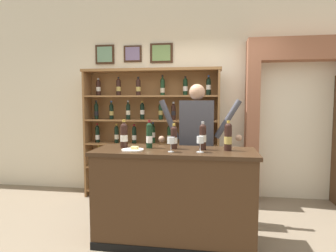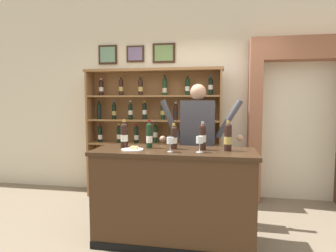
{
  "view_description": "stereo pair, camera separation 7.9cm",
  "coord_description": "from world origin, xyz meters",
  "px_view_note": "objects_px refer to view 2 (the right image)",
  "views": [
    {
      "loc": [
        0.31,
        -3.0,
        1.51
      ],
      "look_at": [
        -0.17,
        0.12,
        1.25
      ],
      "focal_mm": 31.1,
      "sensor_mm": 36.0,
      "label": 1
    },
    {
      "loc": [
        0.39,
        -2.99,
        1.51
      ],
      "look_at": [
        -0.17,
        0.12,
        1.25
      ],
      "focal_mm": 31.1,
      "sensor_mm": 36.0,
      "label": 2
    }
  ],
  "objects_px": {
    "tasting_bottle_prosecco": "(149,135)",
    "tasting_bottle_vin_santo": "(174,137)",
    "tasting_bottle_riserva": "(203,136)",
    "tasting_counter": "(174,196)",
    "wine_shelf": "(154,131)",
    "tasting_bottle_rosso": "(124,135)",
    "wine_glass_center": "(200,141)",
    "tasting_bottle_brunello": "(228,137)",
    "wine_glass_left": "(170,141)",
    "cheese_plate": "(133,149)",
    "shopkeeper": "(198,137)"
  },
  "relations": [
    {
      "from": "tasting_bottle_prosecco",
      "to": "tasting_bottle_vin_santo",
      "type": "height_order",
      "value": "tasting_bottle_prosecco"
    },
    {
      "from": "tasting_bottle_vin_santo",
      "to": "tasting_bottle_riserva",
      "type": "height_order",
      "value": "tasting_bottle_riserva"
    },
    {
      "from": "tasting_counter",
      "to": "tasting_bottle_riserva",
      "type": "xyz_separation_m",
      "value": [
        0.29,
        0.05,
        0.65
      ]
    },
    {
      "from": "tasting_counter",
      "to": "tasting_bottle_riserva",
      "type": "bearing_deg",
      "value": 9.12
    },
    {
      "from": "wine_shelf",
      "to": "tasting_bottle_vin_santo",
      "type": "xyz_separation_m",
      "value": [
        0.53,
        -1.37,
        0.08
      ]
    },
    {
      "from": "tasting_bottle_rosso",
      "to": "tasting_counter",
      "type": "bearing_deg",
      "value": -6.59
    },
    {
      "from": "tasting_counter",
      "to": "tasting_bottle_rosso",
      "type": "xyz_separation_m",
      "value": [
        -0.57,
        0.07,
        0.64
      ]
    },
    {
      "from": "tasting_bottle_vin_santo",
      "to": "tasting_bottle_rosso",
      "type": "bearing_deg",
      "value": 179.68
    },
    {
      "from": "tasting_bottle_rosso",
      "to": "wine_glass_center",
      "type": "xyz_separation_m",
      "value": [
        0.84,
        -0.17,
        -0.03
      ]
    },
    {
      "from": "tasting_counter",
      "to": "tasting_bottle_prosecco",
      "type": "relative_size",
      "value": 5.53
    },
    {
      "from": "tasting_bottle_brunello",
      "to": "wine_glass_left",
      "type": "xyz_separation_m",
      "value": [
        -0.57,
        -0.17,
        -0.04
      ]
    },
    {
      "from": "tasting_bottle_prosecco",
      "to": "tasting_bottle_riserva",
      "type": "relative_size",
      "value": 1.03
    },
    {
      "from": "tasting_bottle_rosso",
      "to": "wine_glass_center",
      "type": "relative_size",
      "value": 1.91
    },
    {
      "from": "wine_glass_left",
      "to": "cheese_plate",
      "type": "distance_m",
      "value": 0.42
    },
    {
      "from": "tasting_bottle_vin_santo",
      "to": "tasting_bottle_riserva",
      "type": "bearing_deg",
      "value": -2.8
    },
    {
      "from": "wine_shelf",
      "to": "tasting_bottle_riserva",
      "type": "xyz_separation_m",
      "value": [
        0.84,
        -1.38,
        0.09
      ]
    },
    {
      "from": "tasting_bottle_vin_santo",
      "to": "wine_glass_center",
      "type": "height_order",
      "value": "tasting_bottle_vin_santo"
    },
    {
      "from": "tasting_counter",
      "to": "wine_glass_left",
      "type": "relative_size",
      "value": 11.28
    },
    {
      "from": "shopkeeper",
      "to": "tasting_bottle_riserva",
      "type": "xyz_separation_m",
      "value": [
        0.09,
        -0.58,
        0.08
      ]
    },
    {
      "from": "shopkeeper",
      "to": "tasting_counter",
      "type": "bearing_deg",
      "value": -107.88
    },
    {
      "from": "tasting_bottle_riserva",
      "to": "tasting_bottle_brunello",
      "type": "height_order",
      "value": "tasting_bottle_brunello"
    },
    {
      "from": "tasting_bottle_vin_santo",
      "to": "wine_glass_center",
      "type": "xyz_separation_m",
      "value": [
        0.29,
        -0.17,
        -0.01
      ]
    },
    {
      "from": "shopkeeper",
      "to": "tasting_bottle_vin_santo",
      "type": "xyz_separation_m",
      "value": [
        -0.21,
        -0.56,
        0.06
      ]
    },
    {
      "from": "tasting_bottle_vin_santo",
      "to": "cheese_plate",
      "type": "bearing_deg",
      "value": -158.7
    },
    {
      "from": "tasting_bottle_rosso",
      "to": "wine_glass_left",
      "type": "distance_m",
      "value": 0.59
    },
    {
      "from": "wine_glass_left",
      "to": "shopkeeper",
      "type": "bearing_deg",
      "value": 73.97
    },
    {
      "from": "shopkeeper",
      "to": "wine_glass_left",
      "type": "bearing_deg",
      "value": -106.03
    },
    {
      "from": "tasting_bottle_rosso",
      "to": "wine_shelf",
      "type": "bearing_deg",
      "value": 89.19
    },
    {
      "from": "tasting_bottle_prosecco",
      "to": "tasting_bottle_vin_santo",
      "type": "xyz_separation_m",
      "value": [
        0.27,
        -0.02,
        -0.01
      ]
    },
    {
      "from": "tasting_bottle_prosecco",
      "to": "tasting_bottle_vin_santo",
      "type": "distance_m",
      "value": 0.27
    },
    {
      "from": "tasting_bottle_prosecco",
      "to": "tasting_counter",
      "type": "bearing_deg",
      "value": -15.72
    },
    {
      "from": "tasting_counter",
      "to": "wine_glass_center",
      "type": "relative_size",
      "value": 10.52
    },
    {
      "from": "tasting_bottle_prosecco",
      "to": "tasting_bottle_brunello",
      "type": "relative_size",
      "value": 0.99
    },
    {
      "from": "tasting_bottle_riserva",
      "to": "wine_shelf",
      "type": "bearing_deg",
      "value": 121.31
    },
    {
      "from": "tasting_bottle_rosso",
      "to": "wine_glass_center",
      "type": "height_order",
      "value": "tasting_bottle_rosso"
    },
    {
      "from": "shopkeeper",
      "to": "tasting_bottle_prosecco",
      "type": "bearing_deg",
      "value": -131.81
    },
    {
      "from": "shopkeeper",
      "to": "tasting_bottle_rosso",
      "type": "relative_size",
      "value": 5.58
    },
    {
      "from": "tasting_bottle_brunello",
      "to": "tasting_bottle_vin_santo",
      "type": "bearing_deg",
      "value": 177.54
    },
    {
      "from": "cheese_plate",
      "to": "wine_glass_left",
      "type": "bearing_deg",
      "value": -5.31
    },
    {
      "from": "tasting_bottle_prosecco",
      "to": "tasting_bottle_brunello",
      "type": "xyz_separation_m",
      "value": [
        0.84,
        -0.04,
        0.01
      ]
    },
    {
      "from": "tasting_bottle_prosecco",
      "to": "wine_glass_left",
      "type": "bearing_deg",
      "value": -38.7
    },
    {
      "from": "wine_shelf",
      "to": "tasting_bottle_prosecco",
      "type": "distance_m",
      "value": 1.38
    },
    {
      "from": "cheese_plate",
      "to": "tasting_bottle_prosecco",
      "type": "bearing_deg",
      "value": 52.57
    },
    {
      "from": "wine_glass_left",
      "to": "tasting_bottle_rosso",
      "type": "bearing_deg",
      "value": 159.97
    },
    {
      "from": "tasting_bottle_vin_santo",
      "to": "wine_glass_center",
      "type": "bearing_deg",
      "value": -30.41
    },
    {
      "from": "tasting_counter",
      "to": "wine_glass_center",
      "type": "height_order",
      "value": "wine_glass_center"
    },
    {
      "from": "wine_shelf",
      "to": "tasting_bottle_riserva",
      "type": "relative_size",
      "value": 7.12
    },
    {
      "from": "wine_glass_center",
      "to": "tasting_counter",
      "type": "bearing_deg",
      "value": 158.85
    },
    {
      "from": "tasting_bottle_riserva",
      "to": "tasting_bottle_brunello",
      "type": "relative_size",
      "value": 0.96
    },
    {
      "from": "tasting_bottle_vin_santo",
      "to": "cheese_plate",
      "type": "xyz_separation_m",
      "value": [
        -0.41,
        -0.16,
        -0.12
      ]
    }
  ]
}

